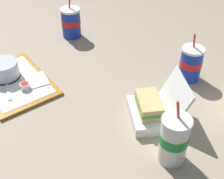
# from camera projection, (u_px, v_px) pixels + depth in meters

# --- Properties ---
(ground_plane) EXTENTS (3.20, 3.20, 0.00)m
(ground_plane) POSITION_uv_depth(u_px,v_px,m) (115.00, 91.00, 1.26)
(ground_plane) COLOR gray
(food_tray) EXTENTS (0.41, 0.32, 0.01)m
(food_tray) POSITION_uv_depth(u_px,v_px,m) (14.00, 83.00, 1.29)
(food_tray) COLOR #A56619
(food_tray) RESTS_ON ground_plane
(cake_container) EXTENTS (0.12, 0.12, 0.07)m
(cake_container) POSITION_uv_depth(u_px,v_px,m) (4.00, 70.00, 1.29)
(cake_container) COLOR black
(cake_container) RESTS_ON food_tray
(ketchup_cup) EXTENTS (0.04, 0.04, 0.02)m
(ketchup_cup) POSITION_uv_depth(u_px,v_px,m) (25.00, 86.00, 1.24)
(ketchup_cup) COLOR white
(ketchup_cup) RESTS_ON food_tray
(napkin_stack) EXTENTS (0.13, 0.13, 0.00)m
(napkin_stack) POSITION_uv_depth(u_px,v_px,m) (35.00, 81.00, 1.29)
(napkin_stack) COLOR white
(napkin_stack) RESTS_ON food_tray
(plastic_fork) EXTENTS (0.10, 0.06, 0.00)m
(plastic_fork) POSITION_uv_depth(u_px,v_px,m) (8.00, 92.00, 1.23)
(plastic_fork) COLOR white
(plastic_fork) RESTS_ON food_tray
(clamshell_sandwich_left) EXTENTS (0.26, 0.26, 0.16)m
(clamshell_sandwich_left) POSITION_uv_depth(u_px,v_px,m) (152.00, 109.00, 1.11)
(clamshell_sandwich_left) COLOR white
(clamshell_sandwich_left) RESTS_ON ground_plane
(soda_cup_back) EXTENTS (0.09, 0.09, 0.23)m
(soda_cup_back) POSITION_uv_depth(u_px,v_px,m) (174.00, 139.00, 0.94)
(soda_cup_back) COLOR white
(soda_cup_back) RESTS_ON ground_plane
(soda_cup_left) EXTENTS (0.09, 0.09, 0.21)m
(soda_cup_left) POSITION_uv_depth(u_px,v_px,m) (191.00, 63.00, 1.28)
(soda_cup_left) COLOR #1938B7
(soda_cup_left) RESTS_ON ground_plane
(soda_cup_corner) EXTENTS (0.10, 0.10, 0.21)m
(soda_cup_corner) POSITION_uv_depth(u_px,v_px,m) (71.00, 22.00, 1.57)
(soda_cup_corner) COLOR #1938B7
(soda_cup_corner) RESTS_ON ground_plane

